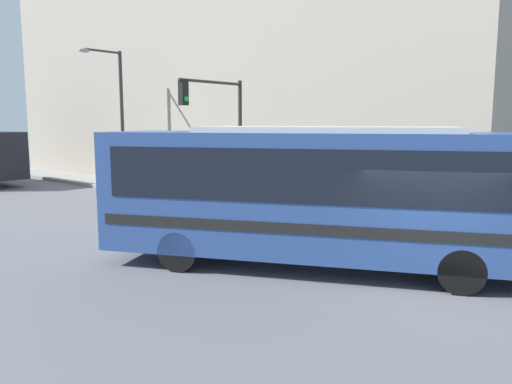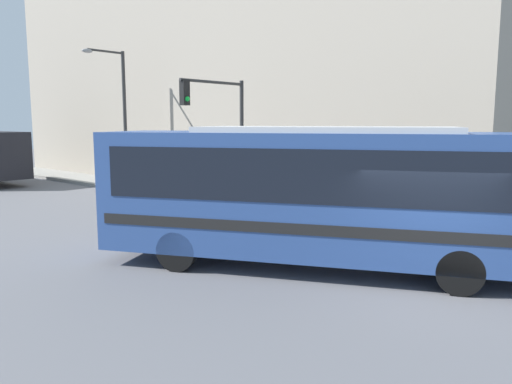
# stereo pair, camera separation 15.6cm
# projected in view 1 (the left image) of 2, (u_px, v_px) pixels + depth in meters

# --- Properties ---
(ground_plane) EXTENTS (120.00, 120.00, 0.00)m
(ground_plane) POSITION_uv_depth(u_px,v_px,m) (432.00, 292.00, 10.23)
(ground_plane) COLOR slate
(sidewalk) EXTENTS (2.53, 70.00, 0.17)m
(sidewalk) POSITION_uv_depth(u_px,v_px,m) (114.00, 184.00, 27.41)
(sidewalk) COLOR gray
(sidewalk) RESTS_ON ground_plane
(building_facade) EXTENTS (6.00, 31.41, 12.07)m
(building_facade) POSITION_uv_depth(u_px,v_px,m) (210.00, 75.00, 27.67)
(building_facade) COLOR #9E9384
(building_facade) RESTS_ON ground_plane
(city_bus) EXTENTS (6.85, 10.59, 3.35)m
(city_bus) POSITION_uv_depth(u_px,v_px,m) (326.00, 188.00, 11.66)
(city_bus) COLOR #2D4C8C
(city_bus) RESTS_ON ground_plane
(fire_hydrant) EXTENTS (0.25, 0.34, 0.78)m
(fire_hydrant) POSITION_uv_depth(u_px,v_px,m) (387.00, 212.00, 16.24)
(fire_hydrant) COLOR red
(fire_hydrant) RESTS_ON sidewalk
(traffic_light_pole) EXTENTS (3.28, 0.35, 4.93)m
(traffic_light_pole) POSITION_uv_depth(u_px,v_px,m) (220.00, 119.00, 19.30)
(traffic_light_pole) COLOR #2D2D2D
(traffic_light_pole) RESTS_ON sidewalk
(parking_meter) EXTENTS (0.14, 0.14, 1.38)m
(parking_meter) POSITION_uv_depth(u_px,v_px,m) (289.00, 185.00, 18.74)
(parking_meter) COLOR #2D2D2D
(parking_meter) RESTS_ON sidewalk
(street_lamp) EXTENTS (2.34, 0.28, 6.82)m
(street_lamp) POSITION_uv_depth(u_px,v_px,m) (117.00, 107.00, 25.24)
(street_lamp) COLOR #2D2D2D
(street_lamp) RESTS_ON sidewalk
(pedestrian_near_corner) EXTENTS (0.34, 0.34, 1.67)m
(pedestrian_near_corner) POSITION_uv_depth(u_px,v_px,m) (290.00, 184.00, 19.84)
(pedestrian_near_corner) COLOR #47382D
(pedestrian_near_corner) RESTS_ON sidewalk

